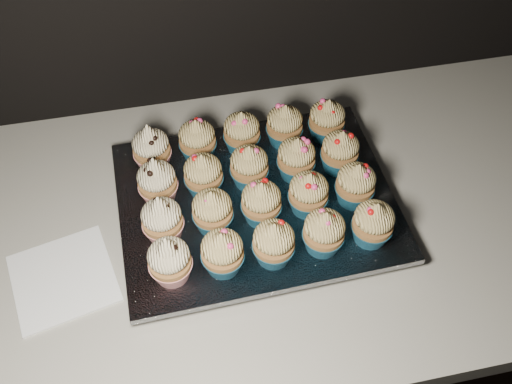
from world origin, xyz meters
The scene contains 25 objects.
cabinet centered at (0.00, 1.70, 0.43)m, with size 2.40×0.60×0.86m, color black.
worktop centered at (0.00, 1.70, 0.88)m, with size 2.44×0.64×0.04m, color beige.
napkin centered at (-0.42, 1.64, 0.90)m, with size 0.15×0.15×0.00m, color white.
baking_tray centered at (-0.10, 1.71, 0.91)m, with size 0.41×0.31×0.02m, color black.
foil_lining centered at (-0.10, 1.71, 0.93)m, with size 0.44×0.34×0.01m, color silver.
cupcake_0 centered at (-0.25, 1.59, 0.97)m, with size 0.06×0.06×0.10m.
cupcake_1 centered at (-0.18, 1.59, 0.97)m, with size 0.06×0.06×0.08m.
cupcake_2 centered at (-0.10, 1.59, 0.97)m, with size 0.06×0.06×0.08m.
cupcake_3 centered at (-0.02, 1.60, 0.97)m, with size 0.06×0.06×0.08m.
cupcake_4 centered at (0.05, 1.60, 0.97)m, with size 0.06×0.06×0.08m.
cupcake_5 centered at (-0.25, 1.67, 0.97)m, with size 0.06×0.06×0.10m.
cupcake_6 centered at (-0.18, 1.67, 0.97)m, with size 0.06×0.06×0.08m.
cupcake_7 centered at (-0.10, 1.67, 0.97)m, with size 0.06×0.06×0.08m.
cupcake_8 centered at (-0.03, 1.67, 0.97)m, with size 0.06×0.06×0.08m.
cupcake_9 centered at (0.05, 1.67, 0.97)m, with size 0.06×0.06×0.08m.
cupcake_10 centered at (-0.25, 1.74, 0.97)m, with size 0.06×0.06×0.10m.
cupcake_11 centered at (-0.18, 1.74, 0.97)m, with size 0.06×0.06×0.08m.
cupcake_12 centered at (-0.11, 1.74, 0.97)m, with size 0.06×0.06×0.08m.
cupcake_13 centered at (-0.03, 1.75, 0.97)m, with size 0.06×0.06×0.08m.
cupcake_14 centered at (0.05, 1.75, 0.97)m, with size 0.06×0.06×0.08m.
cupcake_15 centered at (-0.26, 1.81, 0.97)m, with size 0.06×0.06×0.10m.
cupcake_16 centered at (-0.18, 1.82, 0.97)m, with size 0.06×0.06×0.08m.
cupcake_17 centered at (-0.10, 1.82, 0.97)m, with size 0.06×0.06×0.08m.
cupcake_18 centered at (-0.03, 1.82, 0.97)m, with size 0.06×0.06×0.08m.
cupcake_19 centered at (0.05, 1.82, 0.97)m, with size 0.06×0.06×0.08m.
Camera 1 is at (-0.22, 1.15, 1.66)m, focal length 40.00 mm.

